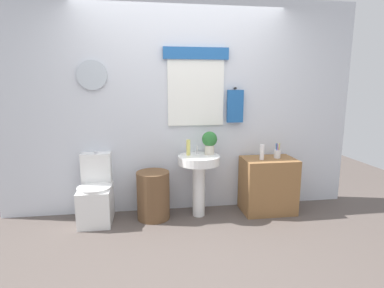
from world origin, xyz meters
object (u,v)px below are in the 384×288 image
at_px(pedestal_sink, 199,171).
at_px(soap_bottle, 188,147).
at_px(potted_plant, 210,141).
at_px(lotion_bottle, 262,152).
at_px(toilet, 96,196).
at_px(laundry_hamper, 153,195).
at_px(toothbrush_cup, 277,154).
at_px(wooden_cabinet, 268,185).

height_order(pedestal_sink, soap_bottle, soap_bottle).
bearing_deg(potted_plant, lotion_bottle, -9.06).
bearing_deg(lotion_bottle, potted_plant, 170.94).
bearing_deg(pedestal_sink, lotion_bottle, -2.98).
bearing_deg(toilet, laundry_hamper, -3.03).
height_order(laundry_hamper, pedestal_sink, pedestal_sink).
xyz_separation_m(soap_bottle, toothbrush_cup, (1.11, -0.03, -0.10)).
bearing_deg(wooden_cabinet, potted_plant, 175.36).
relative_size(soap_bottle, toothbrush_cup, 1.01).
height_order(toilet, toothbrush_cup, toothbrush_cup).
bearing_deg(wooden_cabinet, laundry_hamper, 180.00).
relative_size(soap_bottle, potted_plant, 0.67).
xyz_separation_m(pedestal_sink, toothbrush_cup, (0.99, 0.02, 0.18)).
bearing_deg(laundry_hamper, soap_bottle, 6.66).
bearing_deg(potted_plant, laundry_hamper, -175.02).
distance_m(toilet, pedestal_sink, 1.24).
height_order(pedestal_sink, toothbrush_cup, toothbrush_cup).
xyz_separation_m(toilet, wooden_cabinet, (2.09, -0.03, 0.04)).
bearing_deg(soap_bottle, wooden_cabinet, -2.86).
relative_size(pedestal_sink, soap_bottle, 4.00).
distance_m(pedestal_sink, toothbrush_cup, 1.01).
bearing_deg(potted_plant, pedestal_sink, -156.80).
height_order(toilet, wooden_cabinet, toilet).
bearing_deg(lotion_bottle, toilet, 177.83).
distance_m(toilet, toothbrush_cup, 2.24).
bearing_deg(toilet, wooden_cabinet, -0.96).
distance_m(soap_bottle, potted_plant, 0.27).
distance_m(soap_bottle, toothbrush_cup, 1.12).
distance_m(wooden_cabinet, lotion_bottle, 0.45).
relative_size(toilet, pedestal_sink, 1.07).
bearing_deg(wooden_cabinet, soap_bottle, 177.14).
bearing_deg(lotion_bottle, soap_bottle, 174.21).
bearing_deg(laundry_hamper, toothbrush_cup, 0.73).
bearing_deg(pedestal_sink, wooden_cabinet, 0.00).
distance_m(wooden_cabinet, soap_bottle, 1.12).
height_order(laundry_hamper, lotion_bottle, lotion_bottle).
relative_size(lotion_bottle, toothbrush_cup, 1.00).
height_order(potted_plant, lotion_bottle, potted_plant).
xyz_separation_m(pedestal_sink, soap_bottle, (-0.12, 0.05, 0.28)).
relative_size(laundry_hamper, lotion_bottle, 3.10).
relative_size(pedestal_sink, potted_plant, 2.69).
distance_m(laundry_hamper, potted_plant, 0.93).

